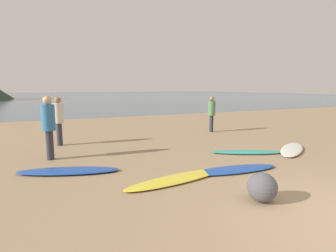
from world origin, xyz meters
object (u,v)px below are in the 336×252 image
Objects in this scene: surfboard_4 at (292,149)px; surfboard_3 at (247,152)px; surfboard_0 at (68,171)px; person_1 at (48,123)px; beach_rock_near at (262,187)px; surfboard_1 at (177,179)px; surfboard_2 at (234,170)px; person_0 at (58,117)px; person_2 at (212,111)px.

surfboard_3 is at bearing 132.94° from surfboard_4.
surfboard_0 is at bearing -157.77° from surfboard_3.
beach_rock_near is (3.25, -4.49, -0.76)m from person_1.
person_1 reaches higher than surfboard_3.
surfboard_4 is at bearing 2.48° from surfboard_1.
surfboard_2 is at bearing 124.08° from person_1.
surfboard_2 is 1.07× the size of surfboard_3.
person_0 is at bearing 114.53° from surfboard_4.
surfboard_0 is 2.55m from surfboard_1.
person_1 is at bearing 122.21° from surfboard_0.
surfboard_0 is 1.05× the size of surfboard_4.
person_2 reaches higher than surfboard_0.
surfboard_3 is 5.69m from person_1.
beach_rock_near is at bearing -70.08° from surfboard_1.
surfboard_3 is 6.20m from person_0.
surfboard_3 is at bearing 15.58° from surfboard_0.
surfboard_4 is (1.50, -0.33, 0.01)m from surfboard_3.
surfboard_0 reaches higher than surfboard_2.
person_0 is (-2.06, 4.78, 0.93)m from surfboard_1.
surfboard_1 is at bearing -17.75° from surfboard_0.
surfboard_4 is at bearing 23.49° from surfboard_2.
beach_rock_near is at bearing 82.10° from person_2.
surfboard_3 is 1.54m from surfboard_4.
person_0 is at bearing 133.37° from surfboard_2.
surfboard_3 is (5.00, -0.28, -0.01)m from surfboard_0.
surfboard_2 is at bearing 67.50° from beach_rock_near.
surfboard_0 is at bearing 134.34° from surfboard_1.
surfboard_4 is 1.40× the size of person_2.
beach_rock_near is (2.91, -3.07, 0.21)m from surfboard_0.
person_2 is (6.58, 2.04, -0.09)m from person_1.
surfboard_3 is 4.04m from person_2.
surfboard_0 is 4.23m from beach_rock_near.
surfboard_3 is at bearing 46.87° from surfboard_2.
beach_rock_near reaches higher than surfboard_1.
beach_rock_near is (0.86, -1.55, 0.22)m from surfboard_1.
surfboard_1 is 1.18× the size of surfboard_3.
person_0 reaches higher than surfboard_2.
surfboard_2 is at bearing 162.17° from surfboard_4.
person_2 is at bearing 68.16° from surfboard_2.
surfboard_1 is 1.44× the size of person_1.
surfboard_4 is 4.28× the size of beach_rock_near.
person_0 is (-5.01, 3.54, 0.93)m from surfboard_3.
surfboard_3 is 1.28× the size of person_0.
beach_rock_near is (2.92, -6.33, -0.72)m from person_0.
surfboard_1 is 5.29m from person_0.
person_0 reaches higher than person_2.
person_2 is (6.25, 0.20, -0.04)m from person_0.
person_0 is 7.00m from beach_rock_near.
surfboard_3 is 1.34× the size of person_2.
person_0 is (-6.51, 3.87, 0.92)m from surfboard_4.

